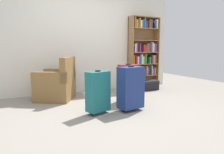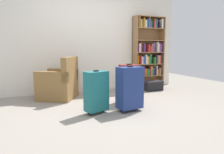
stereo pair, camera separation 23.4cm
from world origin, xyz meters
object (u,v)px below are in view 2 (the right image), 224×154
(armchair, at_px, (59,84))
(suitcase_dark_red, at_px, (129,83))
(storage_box, at_px, (153,85))
(suitcase_navy_blue, at_px, (130,88))
(suitcase_teal, at_px, (96,91))
(bookshelf, at_px, (148,52))
(mug, at_px, (87,94))

(armchair, height_order, suitcase_dark_red, armchair)
(storage_box, relative_size, suitcase_navy_blue, 0.61)
(suitcase_dark_red, relative_size, suitcase_teal, 1.08)
(suitcase_navy_blue, bearing_deg, storage_box, 44.00)
(bookshelf, xyz_separation_m, mug, (-1.85, -0.36, -0.95))
(suitcase_dark_red, bearing_deg, bookshelf, 45.78)
(bookshelf, xyz_separation_m, armchair, (-2.45, -0.39, -0.68))
(bookshelf, height_order, suitcase_dark_red, bookshelf)
(suitcase_dark_red, bearing_deg, suitcase_navy_blue, -115.80)
(armchair, height_order, mug, armchair)
(mug, bearing_deg, suitcase_dark_red, -55.65)
(mug, height_order, suitcase_dark_red, suitcase_dark_red)
(suitcase_teal, bearing_deg, suitcase_navy_blue, -8.31)
(storage_box, bearing_deg, armchair, 179.12)
(storage_box, bearing_deg, suitcase_dark_red, -143.30)
(bookshelf, distance_m, suitcase_dark_red, 1.86)
(storage_box, height_order, suitcase_navy_blue, suitcase_navy_blue)
(suitcase_navy_blue, bearing_deg, mug, 106.04)
(armchair, height_order, suitcase_navy_blue, armchair)
(suitcase_teal, bearing_deg, mug, 82.09)
(mug, distance_m, storage_box, 1.75)
(armchair, relative_size, suitcase_teal, 1.33)
(mug, xyz_separation_m, suitcase_navy_blue, (0.39, -1.37, 0.36))
(armchair, relative_size, mug, 8.00)
(mug, xyz_separation_m, suitcase_dark_red, (0.62, -0.90, 0.36))
(bookshelf, bearing_deg, storage_box, -103.99)
(mug, relative_size, suitcase_teal, 0.17)
(bookshelf, relative_size, suitcase_dark_red, 2.47)
(bookshelf, xyz_separation_m, suitcase_navy_blue, (-1.46, -1.73, -0.59))
(suitcase_teal, bearing_deg, bookshelf, 39.07)
(storage_box, bearing_deg, bookshelf, 76.01)
(armchair, relative_size, storage_box, 2.00)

